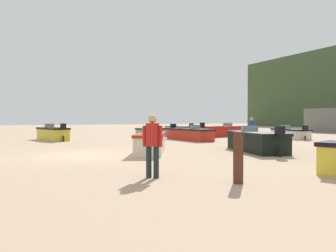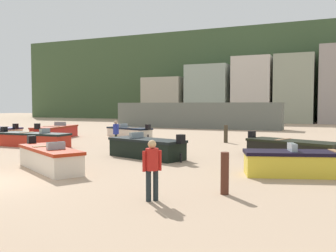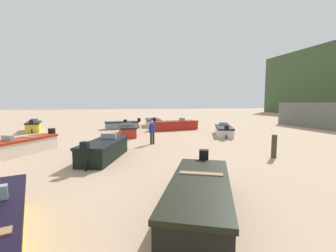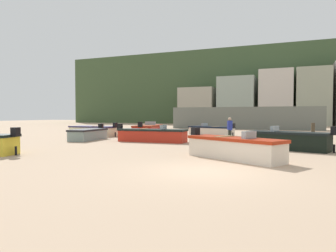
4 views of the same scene
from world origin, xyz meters
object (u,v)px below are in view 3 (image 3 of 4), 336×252
Objects in this scene: boat_cream_2 at (224,131)px; boat_black_10 at (104,150)px; boat_black_7 at (200,196)px; mooring_post_near_water at (274,146)px; boat_red_9 at (127,130)px; boat_cream_3 at (21,146)px; boat_grey_6 at (122,125)px; boat_yellow_1 at (34,126)px; beach_walker_distant at (152,130)px; boat_cream_5 at (153,122)px; boat_red_4 at (175,125)px.

boat_cream_2 is 1.02× the size of boat_black_10.
mooring_post_near_water is (-4.73, 5.80, 0.16)m from boat_black_7.
boat_red_9 is 1.13× the size of boat_black_10.
boat_cream_3 is 12.55m from boat_grey_6.
boat_yellow_1 is 2.49× the size of beach_walker_distant.
boat_cream_3 is (4.37, -14.14, 0.06)m from boat_cream_2.
mooring_post_near_water is at bearing -73.27° from boat_cream_5.
boat_black_7 is at bearing -120.15° from beach_walker_distant.
boat_red_4 is at bearing 145.06° from boat_cream_2.
boat_red_9 is at bearing -40.35° from boat_yellow_1.
mooring_post_near_water is at bearing 6.81° from boat_black_10.
boat_grey_6 is at bearing -87.30° from boat_cream_3.
beach_walker_distant is (2.86, -6.69, 0.56)m from boat_cream_2.
boat_cream_3 reaches higher than boat_cream_5.
boat_black_7 is at bearing -50.80° from mooring_post_near_water.
mooring_post_near_water is (17.05, 3.53, 0.16)m from boat_cream_5.
boat_black_10 is at bearing -41.78° from boat_red_4.
boat_cream_3 is 1.11× the size of boat_grey_6.
boat_black_7 is (21.78, -2.27, 0.01)m from boat_cream_5.
boat_cream_5 is 1.05× the size of boat_black_10.
boat_cream_3 is at bearing 163.17° from beach_walker_distant.
boat_cream_3 is 3.59× the size of mooring_post_near_water.
boat_black_7 is at bearing -49.29° from boat_black_10.
boat_yellow_1 reaches higher than mooring_post_near_water.
boat_cream_5 is 17.42m from mooring_post_near_water.
boat_cream_2 is 8.16m from mooring_post_near_water.
boat_black_10 is at bearing -158.72° from beach_walker_distant.
boat_black_10 is at bearing -125.37° from boat_cream_2.
boat_cream_2 is 7.30m from beach_walker_distant.
boat_black_10 reaches higher than boat_grey_6.
boat_black_7 is (19.62, 1.43, 0.03)m from boat_grey_6.
mooring_post_near_water is at bearing -116.76° from boat_black_7.
boat_black_7 is (19.44, 9.90, -0.04)m from boat_yellow_1.
beach_walker_distant is (4.85, 1.46, 0.51)m from boat_red_9.
boat_yellow_1 reaches higher than boat_red_9.
boat_red_4 is (-4.67, -3.12, 0.08)m from boat_cream_2.
boat_cream_3 is at bearing -105.98° from mooring_post_near_water.
boat_black_7 reaches higher than boat_cream_5.
beach_walker_distant reaches higher than boat_yellow_1.
boat_cream_5 is at bearing -1.48° from boat_yellow_1.
boat_black_10 is (6.37, -9.69, 0.08)m from boat_cream_2.
boat_yellow_1 reaches higher than boat_black_7.
boat_cream_5 is at bearing -168.29° from mooring_post_near_water.
boat_red_9 is (-14.79, -1.14, 0.00)m from boat_black_7.
boat_cream_5 is (-2.34, 12.17, -0.05)m from boat_yellow_1.
boat_black_7 reaches higher than boat_grey_6.
boat_red_9 is 4.12× the size of mooring_post_near_water.
boat_cream_5 is at bearing -66.39° from boat_grey_6.
boat_red_4 is (1.97, 13.79, 0.00)m from boat_yellow_1.
boat_yellow_1 is 14.89m from boat_black_10.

